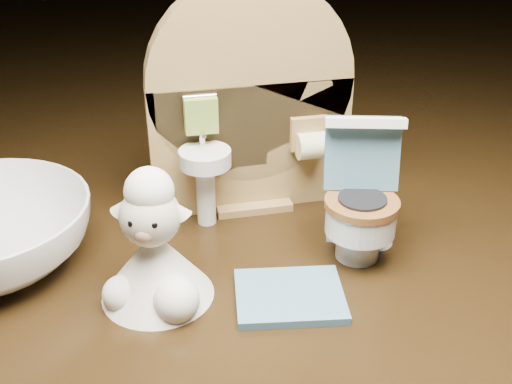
# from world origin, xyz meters

# --- Properties ---
(backdrop_panel) EXTENTS (0.13, 0.05, 0.15)m
(backdrop_panel) POSITION_xyz_m (-0.00, 0.06, 0.07)
(backdrop_panel) COLOR #A17F47
(backdrop_panel) RESTS_ON ground
(toy_toilet) EXTENTS (0.05, 0.06, 0.08)m
(toy_toilet) POSITION_xyz_m (0.05, -0.00, 0.03)
(toy_toilet) COLOR white
(toy_toilet) RESTS_ON ground
(bath_mat) EXTENTS (0.06, 0.06, 0.00)m
(bath_mat) POSITION_xyz_m (-0.00, -0.04, 0.00)
(bath_mat) COLOR teal
(bath_mat) RESTS_ON ground
(toilet_brush) EXTENTS (0.02, 0.02, 0.05)m
(toilet_brush) POSITION_xyz_m (0.06, 0.00, 0.01)
(toilet_brush) COLOR white
(toilet_brush) RESTS_ON ground
(plush_lamb) EXTENTS (0.06, 0.06, 0.08)m
(plush_lamb) POSITION_xyz_m (-0.07, -0.02, 0.03)
(plush_lamb) COLOR white
(plush_lamb) RESTS_ON ground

